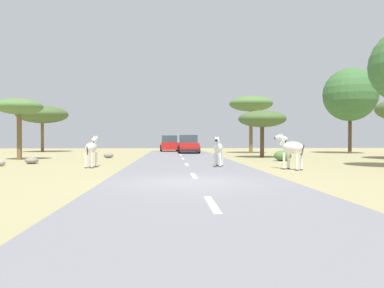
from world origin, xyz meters
The scene contains 17 objects.
ground_plane centered at (0.00, 0.00, 0.00)m, with size 90.00×90.00×0.00m, color #998E60.
road centered at (0.18, 0.00, 0.03)m, with size 6.00×64.00×0.05m, color slate.
lane_markings centered at (0.18, -1.00, 0.05)m, with size 0.16×56.00×0.01m.
zebra_0 centered at (1.65, 6.37, 0.94)m, with size 0.65×1.55×1.49m.
zebra_1 centered at (4.80, 4.96, 0.99)m, with size 1.12×1.60×1.66m.
zebra_2 centered at (-4.52, 6.79, 0.95)m, with size 0.56×1.69×1.59m.
car_0 centered at (1.06, 24.21, 0.85)m, with size 2.06×4.36×1.74m.
car_1 centered at (-0.81, 29.86, 0.85)m, with size 2.14×4.40×1.74m.
tree_2 centered at (6.25, 16.09, 2.90)m, with size 3.60×3.60×3.55m.
tree_3 centered at (16.78, 23.58, 5.71)m, with size 5.16×5.16×8.30m.
tree_5 centered at (7.29, 24.77, 4.85)m, with size 4.29×4.29×5.65m.
tree_6 centered at (-14.62, 29.74, 4.07)m, with size 5.47×5.47×5.04m.
tree_7 centered at (-10.85, 14.05, 3.53)m, with size 3.07×3.07×4.13m.
bush_0 centered at (6.47, 11.67, 0.34)m, with size 1.12×1.01×0.67m, color #4C7038.
rock_2 centered at (-9.42, 8.05, 0.17)m, with size 0.47×0.37×0.35m, color gray.
rock_3 centered at (-8.50, 9.80, 0.18)m, with size 0.73×0.71×0.37m, color gray.
rock_4 centered at (-5.24, 16.08, 0.19)m, with size 0.73×0.56×0.39m, color gray.
Camera 1 is at (-0.67, -11.61, 1.40)m, focal length 34.77 mm.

